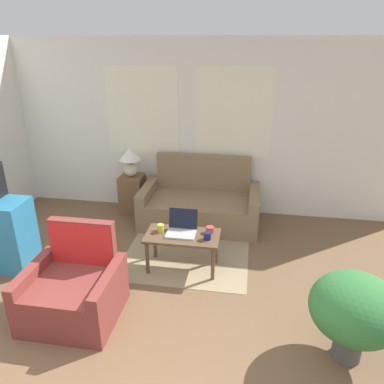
{
  "coord_description": "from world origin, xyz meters",
  "views": [
    {
      "loc": [
        0.88,
        -1.82,
        2.6
      ],
      "look_at": [
        0.17,
        2.53,
        0.75
      ],
      "focal_mm": 35.0,
      "sensor_mm": 36.0,
      "label": 1
    }
  ],
  "objects_px": {
    "couch": "(200,205)",
    "laptop": "(182,228)",
    "cup_yellow": "(210,230)",
    "potted_plant": "(355,310)",
    "armchair": "(75,290)",
    "table_lamp": "(130,159)",
    "cup_navy": "(207,236)",
    "cup_white": "(161,228)",
    "coffee_table": "(182,240)"
  },
  "relations": [
    {
      "from": "couch",
      "to": "laptop",
      "type": "xyz_separation_m",
      "value": [
        -0.05,
        -1.2,
        0.24
      ]
    },
    {
      "from": "laptop",
      "to": "cup_yellow",
      "type": "height_order",
      "value": "laptop"
    },
    {
      "from": "laptop",
      "to": "potted_plant",
      "type": "xyz_separation_m",
      "value": [
        1.67,
        -1.16,
        0.0
      ]
    },
    {
      "from": "potted_plant",
      "to": "armchair",
      "type": "bearing_deg",
      "value": 176.4
    },
    {
      "from": "couch",
      "to": "cup_yellow",
      "type": "bearing_deg",
      "value": -76.53
    },
    {
      "from": "table_lamp",
      "to": "armchair",
      "type": "bearing_deg",
      "value": -86.05
    },
    {
      "from": "couch",
      "to": "cup_yellow",
      "type": "distance_m",
      "value": 1.2
    },
    {
      "from": "armchair",
      "to": "cup_navy",
      "type": "bearing_deg",
      "value": 36.37
    },
    {
      "from": "laptop",
      "to": "potted_plant",
      "type": "height_order",
      "value": "potted_plant"
    },
    {
      "from": "armchair",
      "to": "cup_navy",
      "type": "xyz_separation_m",
      "value": [
        1.21,
        0.89,
        0.23
      ]
    },
    {
      "from": "couch",
      "to": "cup_white",
      "type": "relative_size",
      "value": 17.92
    },
    {
      "from": "cup_yellow",
      "to": "table_lamp",
      "type": "bearing_deg",
      "value": 136.12
    },
    {
      "from": "couch",
      "to": "potted_plant",
      "type": "relative_size",
      "value": 2.11
    },
    {
      "from": "cup_navy",
      "to": "couch",
      "type": "bearing_deg",
      "value": 101.38
    },
    {
      "from": "coffee_table",
      "to": "table_lamp",
      "type": "bearing_deg",
      "value": 126.72
    },
    {
      "from": "couch",
      "to": "coffee_table",
      "type": "bearing_deg",
      "value": -91.62
    },
    {
      "from": "potted_plant",
      "to": "couch",
      "type": "bearing_deg",
      "value": 124.43
    },
    {
      "from": "couch",
      "to": "armchair",
      "type": "distance_m",
      "value": 2.39
    },
    {
      "from": "laptop",
      "to": "cup_yellow",
      "type": "xyz_separation_m",
      "value": [
        0.33,
        0.05,
        -0.02
      ]
    },
    {
      "from": "coffee_table",
      "to": "cup_navy",
      "type": "distance_m",
      "value": 0.32
    },
    {
      "from": "armchair",
      "to": "cup_white",
      "type": "xyz_separation_m",
      "value": [
        0.64,
        0.98,
        0.23
      ]
    },
    {
      "from": "couch",
      "to": "laptop",
      "type": "height_order",
      "value": "couch"
    },
    {
      "from": "couch",
      "to": "cup_yellow",
      "type": "relative_size",
      "value": 17.79
    },
    {
      "from": "couch",
      "to": "potted_plant",
      "type": "xyz_separation_m",
      "value": [
        1.62,
        -2.36,
        0.24
      ]
    },
    {
      "from": "armchair",
      "to": "cup_yellow",
      "type": "relative_size",
      "value": 9.41
    },
    {
      "from": "armchair",
      "to": "cup_navy",
      "type": "relative_size",
      "value": 10.38
    },
    {
      "from": "laptop",
      "to": "cup_navy",
      "type": "height_order",
      "value": "laptop"
    },
    {
      "from": "cup_navy",
      "to": "cup_white",
      "type": "bearing_deg",
      "value": 171.22
    },
    {
      "from": "table_lamp",
      "to": "cup_white",
      "type": "xyz_separation_m",
      "value": [
        0.8,
        -1.4,
        -0.37
      ]
    },
    {
      "from": "laptop",
      "to": "cup_navy",
      "type": "xyz_separation_m",
      "value": [
        0.32,
        -0.11,
        -0.01
      ]
    },
    {
      "from": "cup_white",
      "to": "potted_plant",
      "type": "height_order",
      "value": "potted_plant"
    },
    {
      "from": "armchair",
      "to": "couch",
      "type": "bearing_deg",
      "value": 66.86
    },
    {
      "from": "cup_white",
      "to": "table_lamp",
      "type": "bearing_deg",
      "value": 119.83
    },
    {
      "from": "coffee_table",
      "to": "laptop",
      "type": "distance_m",
      "value": 0.13
    },
    {
      "from": "couch",
      "to": "cup_white",
      "type": "xyz_separation_m",
      "value": [
        -0.3,
        -1.23,
        0.23
      ]
    },
    {
      "from": "laptop",
      "to": "cup_navy",
      "type": "relative_size",
      "value": 3.92
    },
    {
      "from": "cup_yellow",
      "to": "cup_white",
      "type": "distance_m",
      "value": 0.58
    },
    {
      "from": "armchair",
      "to": "coffee_table",
      "type": "relative_size",
      "value": 1.04
    },
    {
      "from": "table_lamp",
      "to": "coffee_table",
      "type": "bearing_deg",
      "value": -53.28
    },
    {
      "from": "cup_navy",
      "to": "laptop",
      "type": "bearing_deg",
      "value": 160.33
    },
    {
      "from": "table_lamp",
      "to": "laptop",
      "type": "bearing_deg",
      "value": -52.59
    },
    {
      "from": "cup_yellow",
      "to": "potted_plant",
      "type": "distance_m",
      "value": 1.81
    },
    {
      "from": "cup_navy",
      "to": "cup_white",
      "type": "height_order",
      "value": "cup_white"
    },
    {
      "from": "armchair",
      "to": "cup_yellow",
      "type": "xyz_separation_m",
      "value": [
        1.22,
        1.05,
        0.22
      ]
    },
    {
      "from": "cup_yellow",
      "to": "potted_plant",
      "type": "height_order",
      "value": "potted_plant"
    },
    {
      "from": "armchair",
      "to": "potted_plant",
      "type": "bearing_deg",
      "value": -3.6
    },
    {
      "from": "couch",
      "to": "laptop",
      "type": "distance_m",
      "value": 1.23
    },
    {
      "from": "table_lamp",
      "to": "potted_plant",
      "type": "distance_m",
      "value": 3.74
    },
    {
      "from": "coffee_table",
      "to": "potted_plant",
      "type": "height_order",
      "value": "potted_plant"
    },
    {
      "from": "table_lamp",
      "to": "potted_plant",
      "type": "xyz_separation_m",
      "value": [
        2.73,
        -2.54,
        -0.36
      ]
    }
  ]
}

